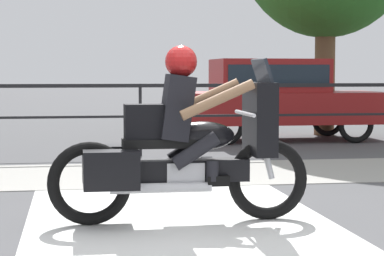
% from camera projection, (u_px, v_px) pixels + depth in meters
% --- Properties ---
extents(ground_plane, '(120.00, 120.00, 0.00)m').
position_uv_depth(ground_plane, '(198.00, 226.00, 6.64)').
color(ground_plane, '#4C4C4F').
extents(sidewalk_band, '(44.00, 2.40, 0.01)m').
position_uv_depth(sidewalk_band, '(155.00, 174.00, 9.99)').
color(sidewalk_band, '#99968E').
rests_on(sidewalk_band, ground).
extents(crosswalk_band, '(2.76, 6.00, 0.01)m').
position_uv_depth(crosswalk_band, '(186.00, 231.00, 6.42)').
color(crosswalk_band, silver).
rests_on(crosswalk_band, ground).
extents(fence_railing, '(36.00, 0.05, 1.17)m').
position_uv_depth(fence_railing, '(140.00, 99.00, 12.06)').
color(fence_railing, black).
rests_on(fence_railing, ground).
extents(motorcycle, '(2.38, 0.76, 1.60)m').
position_uv_depth(motorcycle, '(182.00, 146.00, 6.74)').
color(motorcycle, black).
rests_on(motorcycle, ground).
extents(parked_car, '(4.11, 1.73, 1.61)m').
position_uv_depth(parked_car, '(276.00, 94.00, 14.84)').
color(parked_car, maroon).
rests_on(parked_car, ground).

